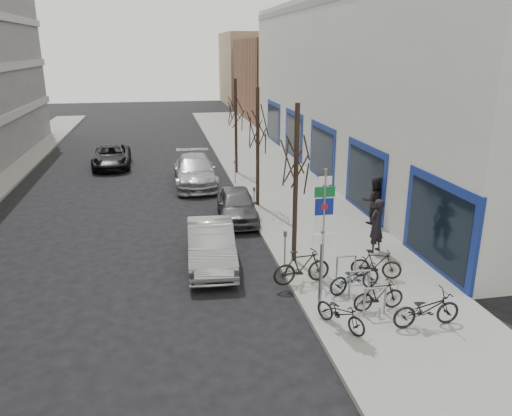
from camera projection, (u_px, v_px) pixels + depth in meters
name	position (u px, v px, depth m)	size (l,w,h in m)	color
ground	(234.00, 324.00, 13.54)	(120.00, 120.00, 0.00)	black
sidewalk_east	(297.00, 204.00, 23.67)	(5.00, 70.00, 0.15)	slate
commercial_building	(473.00, 85.00, 30.02)	(20.00, 32.00, 10.00)	#B7B7B2
brick_building_far	(300.00, 79.00, 52.04)	(12.00, 14.00, 8.00)	brown
tan_building_far	(273.00, 69.00, 65.99)	(13.00, 12.00, 9.00)	#937A5B
highway_sign_pole	(323.00, 233.00, 13.21)	(0.55, 0.10, 4.20)	gray
bike_rack	(360.00, 280.00, 14.58)	(0.66, 2.26, 0.83)	gray
tree_near	(297.00, 147.00, 16.02)	(1.80, 1.80, 5.50)	black
tree_mid	(258.00, 120.00, 22.10)	(1.80, 1.80, 5.50)	black
tree_far	(236.00, 104.00, 28.17)	(1.80, 1.80, 5.50)	black
meter_front	(285.00, 246.00, 16.45)	(0.10, 0.08, 1.27)	gray
meter_mid	(254.00, 198.00, 21.59)	(0.10, 0.08, 1.27)	gray
meter_back	(235.00, 169.00, 26.73)	(0.10, 0.08, 1.27)	gray
bike_near_left	(341.00, 311.00, 12.93)	(0.49, 1.61, 0.98)	black
bike_near_right	(379.00, 295.00, 13.81)	(0.45, 1.52, 0.92)	black
bike_mid_curb	(355.00, 275.00, 14.84)	(0.54, 1.80, 1.10)	black
bike_mid_inner	(302.00, 266.00, 15.36)	(0.56, 1.87, 1.13)	black
bike_far_curb	(427.00, 306.00, 12.99)	(0.57, 1.88, 1.15)	black
bike_far_inner	(376.00, 264.00, 15.74)	(0.48, 1.60, 0.97)	black
parked_car_front	(211.00, 245.00, 17.01)	(1.55, 4.44, 1.46)	#9B9BA0
parked_car_mid	(237.00, 205.00, 21.52)	(1.62, 4.02, 1.37)	#4B4A4F
parked_car_back	(195.00, 171.00, 26.94)	(2.21, 5.43, 1.58)	#A4A4A9
lane_car	(112.00, 156.00, 31.12)	(2.21, 4.80, 1.33)	black
pedestrian_near	(376.00, 226.00, 17.64)	(0.72, 0.47, 1.97)	black
pedestrian_far	(374.00, 200.00, 20.53)	(0.73, 0.50, 1.99)	black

